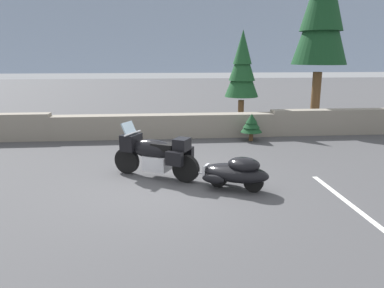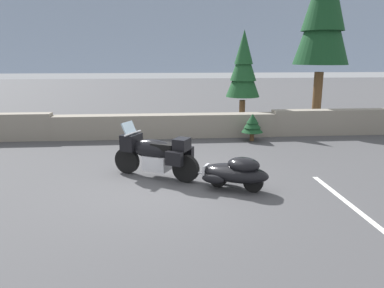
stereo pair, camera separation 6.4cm
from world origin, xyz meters
name	(u,v)px [view 1 (the left image)]	position (x,y,z in m)	size (l,w,h in m)	color
ground_plane	(169,186)	(0.00, 0.00, 0.00)	(80.00, 80.00, 0.00)	#424244
stone_guard_wall	(167,125)	(0.10, 5.15, 0.46)	(24.00, 0.60, 0.96)	gray
distant_ridgeline	(157,35)	(0.00, 95.14, 8.00)	(240.00, 80.00, 16.00)	#8C9EB7
touring_motorcycle	(155,153)	(-0.32, 0.64, 0.62)	(2.08, 1.40, 1.33)	black
car_shaped_trailer	(236,172)	(1.49, -0.38, 0.41)	(2.10, 1.39, 0.76)	black
pine_tree_tall	(323,3)	(6.30, 6.70, 4.92)	(2.18, 2.18, 7.85)	brown
pine_tree_secondary	(242,67)	(3.20, 6.84, 2.46)	(1.37, 1.37, 3.92)	brown
pine_sapling_near	(251,124)	(3.02, 4.35, 0.60)	(0.76, 0.76, 0.96)	brown
parking_stripe_marker	(352,205)	(3.62, -1.50, 0.00)	(0.12, 3.60, 0.01)	silver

